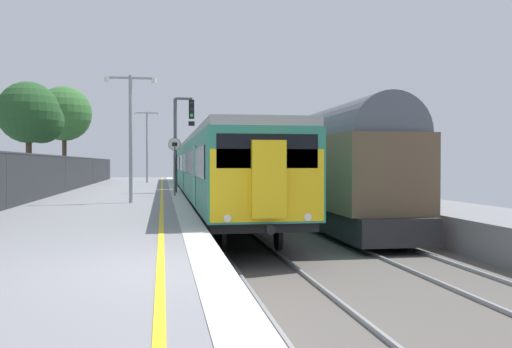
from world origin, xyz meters
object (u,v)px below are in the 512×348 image
background_tree_right (32,115)px  platform_lamp_far (147,141)px  freight_train_adjacent_track (251,164)px  platform_lamp_mid (131,127)px  background_tree_centre (63,116)px  commuter_train_at_platform (203,168)px  signal_gantry (181,133)px  speed_limit_sign (175,159)px

background_tree_right → platform_lamp_far: bearing=59.5°
freight_train_adjacent_track → platform_lamp_mid: size_ratio=10.86×
platform_lamp_mid → platform_lamp_far: (0.00, 23.56, 0.37)m
background_tree_centre → platform_lamp_mid: bearing=-74.7°
commuter_train_at_platform → platform_lamp_far: size_ratio=7.56×
signal_gantry → platform_lamp_mid: signal_gantry is taller
platform_lamp_far → commuter_train_at_platform: bearing=-73.3°
speed_limit_sign → platform_lamp_far: (-1.79, 19.15, 1.60)m
signal_gantry → platform_lamp_mid: (-2.16, -7.56, -0.16)m
platform_lamp_mid → background_tree_right: 14.33m
signal_gantry → platform_lamp_mid: bearing=-105.9°
commuter_train_at_platform → platform_lamp_mid: bearing=-107.5°
signal_gantry → background_tree_centre: (-8.54, 15.70, 2.11)m
background_tree_centre → signal_gantry: bearing=-61.5°
speed_limit_sign → platform_lamp_far: bearing=95.3°
background_tree_right → commuter_train_at_platform: bearing=-7.2°
platform_lamp_mid → platform_lamp_far: bearing=90.0°
platform_lamp_mid → platform_lamp_far: size_ratio=0.87×
freight_train_adjacent_track → platform_lamp_far: (-7.64, 4.79, 1.86)m
speed_limit_sign → background_tree_right: (-8.16, 8.34, 2.64)m
speed_limit_sign → background_tree_right: size_ratio=0.43×
commuter_train_at_platform → platform_lamp_far: (-3.63, 12.07, 2.07)m
commuter_train_at_platform → signal_gantry: bearing=-110.5°
background_tree_centre → speed_limit_sign: bearing=-66.6°
speed_limit_sign → platform_lamp_far: size_ratio=0.48×
speed_limit_sign → background_tree_right: bearing=134.4°
signal_gantry → background_tree_right: bearing=148.7°
background_tree_right → speed_limit_sign: bearing=-45.6°
freight_train_adjacent_track → signal_gantry: bearing=-116.0°
commuter_train_at_platform → platform_lamp_mid: 12.17m
platform_lamp_mid → speed_limit_sign: bearing=68.0°
commuter_train_at_platform → background_tree_centre: (-10.01, 11.77, 3.96)m
freight_train_adjacent_track → commuter_train_at_platform: bearing=-118.8°
commuter_train_at_platform → platform_lamp_far: platform_lamp_far is taller
commuter_train_at_platform → background_tree_right: 10.56m
signal_gantry → platform_lamp_far: size_ratio=0.88×
speed_limit_sign → platform_lamp_far: 19.30m
background_tree_right → signal_gantry: bearing=-31.3°
freight_train_adjacent_track → platform_lamp_mid: 20.32m
freight_train_adjacent_track → background_tree_centre: 15.19m
speed_limit_sign → background_tree_centre: 20.83m
commuter_train_at_platform → background_tree_centre: size_ratio=5.71×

